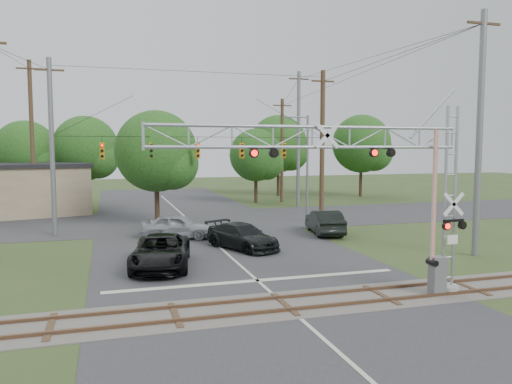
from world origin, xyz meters
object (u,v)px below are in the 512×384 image
object	(u,v)px
pickup_black	(161,252)
car_dark	(242,236)
sedan_silver	(178,226)
streetlight	(306,160)
traffic_signal_span	(211,148)
crossing_gantry	(370,178)

from	to	relation	value
pickup_black	car_dark	size ratio (longest dim) A/B	1.14
sedan_silver	streetlight	size ratio (longest dim) A/B	0.54
pickup_black	sedan_silver	xyz separation A→B (m)	(1.88, 7.65, -0.02)
pickup_black	traffic_signal_span	bearing A→B (deg)	77.28
crossing_gantry	sedan_silver	distance (m)	16.40
sedan_silver	streetlight	xyz separation A→B (m)	(11.79, 7.54, 3.96)
crossing_gantry	sedan_silver	bearing A→B (deg)	108.48
traffic_signal_span	streetlight	world-z (taller)	traffic_signal_span
pickup_black	car_dark	bearing A→B (deg)	43.95
crossing_gantry	pickup_black	distance (m)	10.89
pickup_black	sedan_silver	bearing A→B (deg)	86.74
car_dark	crossing_gantry	bearing A→B (deg)	-104.25
crossing_gantry	sedan_silver	size ratio (longest dim) A/B	2.70
traffic_signal_span	streetlight	size ratio (longest dim) A/B	2.28
car_dark	sedan_silver	world-z (taller)	sedan_silver
car_dark	sedan_silver	distance (m)	5.35
traffic_signal_span	pickup_black	size ratio (longest dim) A/B	3.40
car_dark	streetlight	world-z (taller)	streetlight
car_dark	pickup_black	bearing A→B (deg)	-171.46
pickup_black	sedan_silver	distance (m)	7.88
sedan_silver	crossing_gantry	bearing A→B (deg)	-141.29
car_dark	streetlight	xyz separation A→B (m)	(8.75, 11.95, 4.01)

